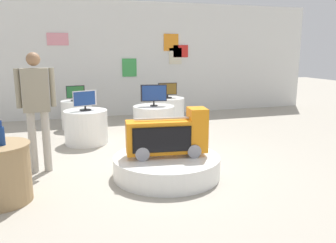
# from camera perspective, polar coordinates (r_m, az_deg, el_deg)

# --- Properties ---
(ground_plane) EXTENTS (30.00, 30.00, 0.00)m
(ground_plane) POSITION_cam_1_polar(r_m,az_deg,el_deg) (5.55, -2.76, -7.65)
(ground_plane) COLOR #A8A091
(back_wall_display) EXTENTS (12.54, 0.13, 3.19)m
(back_wall_display) POSITION_cam_1_polar(r_m,az_deg,el_deg) (9.81, -9.89, 10.15)
(back_wall_display) COLOR silver
(back_wall_display) RESTS_ON ground
(main_display_pedestal) EXTENTS (1.59, 1.59, 0.31)m
(main_display_pedestal) POSITION_cam_1_polar(r_m,az_deg,el_deg) (5.15, -0.23, -7.41)
(main_display_pedestal) COLOR white
(main_display_pedestal) RESTS_ON ground
(novelty_firetruck_tv) EXTENTS (1.22, 0.49, 0.71)m
(novelty_firetruck_tv) POSITION_cam_1_polar(r_m,az_deg,el_deg) (5.02, 0.05, -2.57)
(novelty_firetruck_tv) COLOR gray
(novelty_firetruck_tv) RESTS_ON main_display_pedestal
(display_pedestal_left_rear) EXTENTS (0.84, 0.84, 0.68)m
(display_pedestal_left_rear) POSITION_cam_1_polar(r_m,az_deg,el_deg) (8.64, -0.08, 1.74)
(display_pedestal_left_rear) COLOR white
(display_pedestal_left_rear) RESTS_ON ground
(tv_on_left_rear) EXTENTS (0.48, 0.22, 0.38)m
(tv_on_left_rear) POSITION_cam_1_polar(r_m,az_deg,el_deg) (8.56, -0.07, 5.29)
(tv_on_left_rear) COLOR black
(tv_on_left_rear) RESTS_ON display_pedestal_left_rear
(display_pedestal_center_rear) EXTENTS (0.86, 0.86, 0.68)m
(display_pedestal_center_rear) POSITION_cam_1_polar(r_m,az_deg,el_deg) (7.07, -13.49, -0.87)
(display_pedestal_center_rear) COLOR white
(display_pedestal_center_rear) RESTS_ON ground
(tv_on_center_rear) EXTENTS (0.47, 0.23, 0.39)m
(tv_on_center_rear) POSITION_cam_1_polar(r_m,az_deg,el_deg) (6.96, -13.72, 3.51)
(tv_on_center_rear) COLOR black
(tv_on_center_rear) RESTS_ON display_pedestal_center_rear
(display_pedestal_right_rear) EXTENTS (0.71, 0.71, 0.68)m
(display_pedestal_right_rear) POSITION_cam_1_polar(r_m,az_deg,el_deg) (8.44, -14.99, 1.09)
(display_pedestal_right_rear) COLOR white
(display_pedestal_right_rear) RESTS_ON ground
(tv_on_right_rear) EXTENTS (0.43, 0.24, 0.36)m
(tv_on_right_rear) POSITION_cam_1_polar(r_m,az_deg,el_deg) (8.36, -15.18, 4.58)
(tv_on_right_rear) COLOR black
(tv_on_right_rear) RESTS_ON display_pedestal_right_rear
(display_pedestal_far_right) EXTENTS (0.89, 0.89, 0.68)m
(display_pedestal_far_right) POSITION_cam_1_polar(r_m,az_deg,el_deg) (7.40, -2.36, 0.01)
(display_pedestal_far_right) COLOR white
(display_pedestal_far_right) RESTS_ON ground
(tv_on_far_right) EXTENTS (0.55, 0.16, 0.46)m
(tv_on_far_right) POSITION_cam_1_polar(r_m,az_deg,el_deg) (7.29, -2.39, 4.65)
(tv_on_far_right) COLOR black
(tv_on_far_right) RESTS_ON display_pedestal_far_right
(side_table_round) EXTENTS (0.75, 0.75, 0.74)m
(side_table_round) POSITION_cam_1_polar(r_m,az_deg,el_deg) (4.71, -26.26, -7.69)
(side_table_round) COLOR #9E7F56
(side_table_round) RESTS_ON ground
(bottle_on_side_table) EXTENTS (0.07, 0.07, 0.30)m
(bottle_on_side_table) POSITION_cam_1_polar(r_m,az_deg,el_deg) (4.51, -26.04, -2.09)
(bottle_on_side_table) COLOR navy
(bottle_on_side_table) RESTS_ON side_table_round
(shopper_browsing_near_truck) EXTENTS (0.56, 0.22, 1.82)m
(shopper_browsing_near_truck) POSITION_cam_1_polar(r_m,az_deg,el_deg) (5.47, -21.09, 2.89)
(shopper_browsing_near_truck) COLOR #B2ADA3
(shopper_browsing_near_truck) RESTS_ON ground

